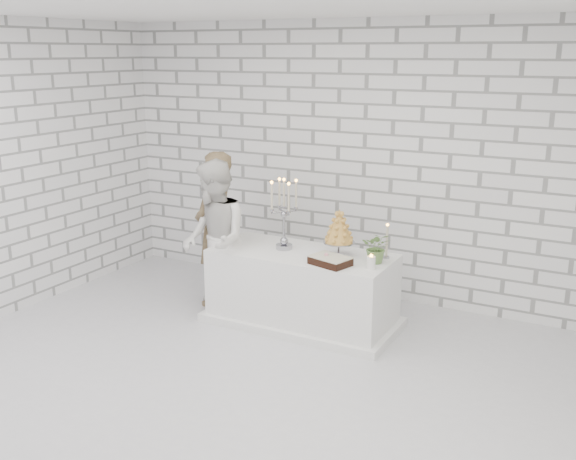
{
  "coord_description": "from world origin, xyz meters",
  "views": [
    {
      "loc": [
        2.63,
        -4.15,
        2.67
      ],
      "look_at": [
        -0.19,
        1.1,
        1.05
      ],
      "focal_mm": 41.31,
      "sensor_mm": 36.0,
      "label": 1
    }
  ],
  "objects_px": {
    "groom": "(215,229)",
    "croquembouche": "(339,233)",
    "cake_table": "(302,288)",
    "bride": "(215,240)",
    "candelabra": "(284,214)"
  },
  "relations": [
    {
      "from": "groom",
      "to": "cake_table",
      "type": "bearing_deg",
      "value": 78.26
    },
    {
      "from": "bride",
      "to": "croquembouche",
      "type": "height_order",
      "value": "bride"
    },
    {
      "from": "groom",
      "to": "candelabra",
      "type": "xyz_separation_m",
      "value": [
        0.88,
        -0.07,
        0.28
      ]
    },
    {
      "from": "cake_table",
      "to": "bride",
      "type": "xyz_separation_m",
      "value": [
        -0.87,
        -0.24,
        0.44
      ]
    },
    {
      "from": "cake_table",
      "to": "groom",
      "type": "xyz_separation_m",
      "value": [
        -1.09,
        0.09,
        0.45
      ]
    },
    {
      "from": "bride",
      "to": "groom",
      "type": "bearing_deg",
      "value": 169.72
    },
    {
      "from": "groom",
      "to": "bride",
      "type": "distance_m",
      "value": 0.4
    },
    {
      "from": "bride",
      "to": "croquembouche",
      "type": "bearing_deg",
      "value": 59.37
    },
    {
      "from": "cake_table",
      "to": "candelabra",
      "type": "relative_size",
      "value": 2.5
    },
    {
      "from": "cake_table",
      "to": "bride",
      "type": "distance_m",
      "value": 1.01
    },
    {
      "from": "cake_table",
      "to": "candelabra",
      "type": "height_order",
      "value": "candelabra"
    },
    {
      "from": "groom",
      "to": "croquembouche",
      "type": "relative_size",
      "value": 3.53
    },
    {
      "from": "candelabra",
      "to": "croquembouche",
      "type": "xyz_separation_m",
      "value": [
        0.58,
        0.03,
        -0.12
      ]
    },
    {
      "from": "candelabra",
      "to": "croquembouche",
      "type": "relative_size",
      "value": 1.53
    },
    {
      "from": "groom",
      "to": "croquembouche",
      "type": "distance_m",
      "value": 1.47
    }
  ]
}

